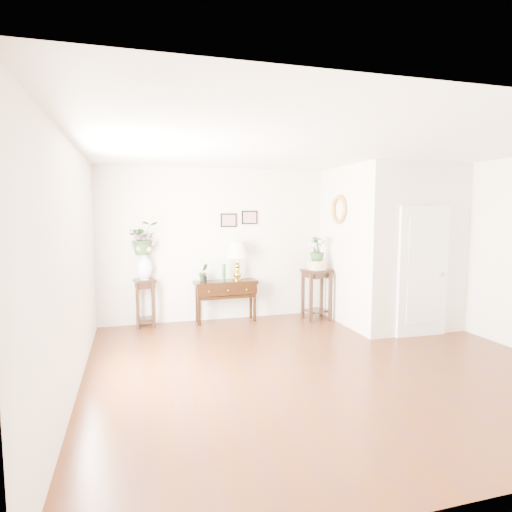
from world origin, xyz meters
name	(u,v)px	position (x,y,z in m)	size (l,w,h in m)	color
floor	(322,365)	(0.00, 0.00, 0.00)	(6.00, 5.50, 0.02)	#4B2315
ceiling	(326,148)	(0.00, 0.00, 2.80)	(6.00, 5.50, 0.02)	white
wall_back	(262,244)	(0.00, 2.75, 1.40)	(6.00, 0.02, 2.80)	silver
wall_front	(500,304)	(0.00, -2.75, 1.40)	(6.00, 0.02, 2.80)	silver
wall_left	(73,268)	(-3.00, 0.00, 1.40)	(0.02, 5.50, 2.80)	silver
wall_right	(510,253)	(3.00, 0.00, 1.40)	(0.02, 5.50, 2.80)	silver
partition	(388,245)	(2.10, 1.77, 1.40)	(1.80, 1.95, 2.80)	silver
door	(423,272)	(2.10, 0.78, 1.05)	(0.90, 0.05, 2.10)	white
art_print_left	(229,220)	(-0.65, 2.73, 1.85)	(0.30, 0.02, 0.25)	black
art_print_right	(250,217)	(-0.25, 2.73, 1.90)	(0.30, 0.02, 0.25)	black
wall_ornament	(339,209)	(1.16, 1.90, 2.05)	(0.51, 0.51, 0.07)	#B38949
console_table	(226,301)	(-0.76, 2.52, 0.38)	(1.14, 0.38, 0.76)	black
table_lamp	(237,261)	(-0.54, 2.52, 1.11)	(0.41, 0.41, 0.71)	#B09228
green_vase	(224,271)	(-0.79, 2.52, 0.93)	(0.06, 0.06, 0.31)	#134C20
potted_plant	(204,273)	(-1.16, 2.52, 0.92)	(0.17, 0.14, 0.31)	#254820
plant_stand_a	(145,303)	(-2.18, 2.57, 0.42)	(0.33, 0.33, 0.84)	black
porcelain_vase	(144,266)	(-2.18, 2.57, 1.07)	(0.28, 0.28, 0.48)	white
lily_arrangement	(143,240)	(-2.18, 2.57, 1.53)	(0.52, 0.45, 0.58)	#254820
plant_stand_b	(316,294)	(0.90, 2.22, 0.47)	(0.44, 0.44, 0.94)	black
ceramic_bowl	(317,265)	(0.90, 2.22, 1.02)	(0.37, 0.37, 0.16)	beige
narcissus	(317,250)	(0.90, 2.22, 1.30)	(0.27, 0.27, 0.48)	#254820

